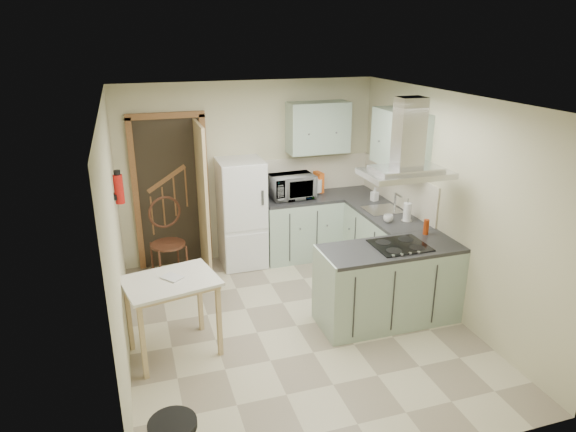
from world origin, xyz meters
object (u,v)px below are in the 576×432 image
object	(u,v)px
fridge	(242,213)
microwave	(292,186)
bentwood_chair	(168,244)
drop_leaf_table	(173,317)
peninsula	(389,284)
extractor_hood	(406,173)

from	to	relation	value
fridge	microwave	bearing A→B (deg)	0.86
bentwood_chair	microwave	size ratio (longest dim) A/B	1.67
bentwood_chair	microwave	distance (m)	1.86
fridge	drop_leaf_table	bearing A→B (deg)	-121.11
fridge	peninsula	bearing A→B (deg)	-58.26
peninsula	microwave	size ratio (longest dim) A/B	2.58
fridge	drop_leaf_table	world-z (taller)	fridge
fridge	bentwood_chair	bearing A→B (deg)	-168.80
extractor_hood	drop_leaf_table	world-z (taller)	extractor_hood
fridge	bentwood_chair	distance (m)	1.08
microwave	peninsula	bearing A→B (deg)	-79.41
fridge	microwave	world-z (taller)	fridge
fridge	drop_leaf_table	xyz separation A→B (m)	(-1.14, -1.89, -0.34)
fridge	drop_leaf_table	size ratio (longest dim) A/B	1.70
fridge	bentwood_chair	size ratio (longest dim) A/B	1.50
peninsula	extractor_hood	bearing A→B (deg)	0.00
fridge	extractor_hood	distance (m)	2.57
peninsula	bentwood_chair	distance (m)	2.87
peninsula	drop_leaf_table	world-z (taller)	peninsula
fridge	extractor_hood	bearing A→B (deg)	-56.21
extractor_hood	microwave	bearing A→B (deg)	106.57
drop_leaf_table	peninsula	bearing A→B (deg)	-14.27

